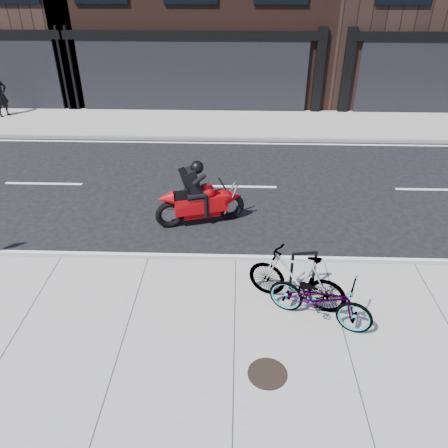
{
  "coord_description": "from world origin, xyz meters",
  "views": [
    {
      "loc": [
        0.01,
        -9.99,
        5.99
      ],
      "look_at": [
        -0.28,
        -1.68,
        0.9
      ],
      "focal_mm": 35.0,
      "sensor_mm": 36.0,
      "label": 1
    }
  ],
  "objects_px": {
    "bike_rack": "(303,267)",
    "motorcycle": "(204,198)",
    "bicycle_front": "(320,298)",
    "pedestrian": "(0,95)",
    "bicycle_rear": "(297,279)",
    "manhole_cover": "(267,374)"
  },
  "relations": [
    {
      "from": "bicycle_rear",
      "to": "bike_rack",
      "type": "bearing_deg",
      "value": -177.96
    },
    {
      "from": "bike_rack",
      "to": "bicycle_front",
      "type": "xyz_separation_m",
      "value": [
        0.2,
        -0.93,
        -0.01
      ]
    },
    {
      "from": "bicycle_rear",
      "to": "motorcycle",
      "type": "distance_m",
      "value": 3.81
    },
    {
      "from": "bike_rack",
      "to": "bicycle_rear",
      "type": "distance_m",
      "value": 0.5
    },
    {
      "from": "motorcycle",
      "to": "manhole_cover",
      "type": "height_order",
      "value": "motorcycle"
    },
    {
      "from": "bike_rack",
      "to": "motorcycle",
      "type": "bearing_deg",
      "value": 128.56
    },
    {
      "from": "bike_rack",
      "to": "motorcycle",
      "type": "xyz_separation_m",
      "value": [
        -2.21,
        2.77,
        0.07
      ]
    },
    {
      "from": "bicycle_front",
      "to": "manhole_cover",
      "type": "distance_m",
      "value": 1.73
    },
    {
      "from": "bicycle_front",
      "to": "motorcycle",
      "type": "height_order",
      "value": "motorcycle"
    },
    {
      "from": "bike_rack",
      "to": "bicycle_rear",
      "type": "height_order",
      "value": "bicycle_rear"
    },
    {
      "from": "manhole_cover",
      "to": "pedestrian",
      "type": "bearing_deg",
      "value": 128.5
    },
    {
      "from": "bike_rack",
      "to": "bicycle_rear",
      "type": "relative_size",
      "value": 0.45
    },
    {
      "from": "bicycle_front",
      "to": "pedestrian",
      "type": "bearing_deg",
      "value": 68.59
    },
    {
      "from": "bicycle_front",
      "to": "bicycle_rear",
      "type": "xyz_separation_m",
      "value": [
        -0.39,
        0.47,
        0.08
      ]
    },
    {
      "from": "bike_rack",
      "to": "manhole_cover",
      "type": "bearing_deg",
      "value": -109.83
    },
    {
      "from": "bike_rack",
      "to": "manhole_cover",
      "type": "height_order",
      "value": "bike_rack"
    },
    {
      "from": "pedestrian",
      "to": "bicycle_front",
      "type": "bearing_deg",
      "value": -103.95
    },
    {
      "from": "motorcycle",
      "to": "pedestrian",
      "type": "bearing_deg",
      "value": 120.61
    },
    {
      "from": "bicycle_front",
      "to": "manhole_cover",
      "type": "relative_size",
      "value": 2.97
    },
    {
      "from": "bicycle_front",
      "to": "pedestrian",
      "type": "height_order",
      "value": "pedestrian"
    },
    {
      "from": "bike_rack",
      "to": "manhole_cover",
      "type": "xyz_separation_m",
      "value": [
        -0.81,
        -2.24,
        -0.52
      ]
    },
    {
      "from": "bike_rack",
      "to": "motorcycle",
      "type": "height_order",
      "value": "motorcycle"
    }
  ]
}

